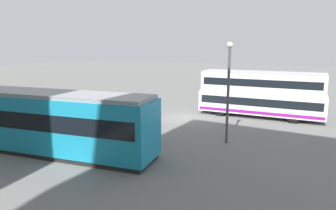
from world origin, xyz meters
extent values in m
plane|color=slate|center=(0.00, 0.00, 0.00)|extent=(160.00, 160.00, 0.00)
cube|color=white|center=(-5.78, -3.02, 1.22)|extent=(10.07, 2.66, 1.74)
cube|color=white|center=(-5.78, -3.02, 2.90)|extent=(9.77, 2.56, 1.62)
cube|color=black|center=(-5.78, -3.02, 1.43)|extent=(9.57, 2.68, 0.64)
cube|color=black|center=(-5.78, -3.02, 2.98)|extent=(9.27, 2.58, 0.60)
cube|color=#8C198C|center=(-5.78, -3.02, 0.60)|extent=(9.87, 2.70, 0.24)
cube|color=#B2B2B7|center=(-5.78, -3.02, 3.76)|extent=(9.77, 2.56, 0.10)
cylinder|color=black|center=(-2.67, -3.08, 0.50)|extent=(1.04, 2.46, 1.00)
cylinder|color=black|center=(-8.54, -2.98, 0.50)|extent=(1.04, 2.46, 1.00)
cube|color=teal|center=(4.85, 10.93, 1.74)|extent=(14.98, 4.01, 2.98)
cube|color=black|center=(4.85, 10.93, 2.04)|extent=(14.39, 3.99, 0.90)
cube|color=gray|center=(4.85, 10.93, 3.33)|extent=(14.67, 3.78, 0.20)
cube|color=black|center=(4.85, 10.93, 0.12)|extent=(14.67, 3.86, 0.25)
cylinder|color=#4C3F2D|center=(3.87, 6.51, 0.44)|extent=(0.14, 0.14, 0.88)
cylinder|color=#4C3F2D|center=(3.68, 6.62, 0.44)|extent=(0.14, 0.14, 0.88)
cylinder|color=#335938|center=(3.78, 6.56, 1.22)|extent=(0.43, 0.43, 0.68)
sphere|color=tan|center=(3.78, 6.56, 1.68)|extent=(0.24, 0.24, 0.24)
cylinder|color=black|center=(0.53, 8.10, 0.39)|extent=(0.14, 0.14, 0.79)
cylinder|color=black|center=(0.32, 8.16, 0.39)|extent=(0.14, 0.14, 0.79)
cylinder|color=maroon|center=(0.43, 8.13, 1.09)|extent=(0.39, 0.39, 0.61)
sphere|color=beige|center=(0.43, 8.13, 1.50)|extent=(0.21, 0.21, 0.21)
cube|color=gray|center=(5.39, 4.74, 1.05)|extent=(8.11, 0.25, 0.06)
cube|color=gray|center=(5.39, 4.74, 0.55)|extent=(8.11, 0.25, 0.06)
cylinder|color=gray|center=(1.34, 4.64, 0.53)|extent=(0.07, 0.07, 1.05)
cylinder|color=gray|center=(5.39, 4.74, 0.53)|extent=(0.07, 0.07, 1.05)
cylinder|color=gray|center=(9.45, 4.83, 0.53)|extent=(0.07, 0.07, 1.05)
cylinder|color=slate|center=(10.04, 4.58, 1.20)|extent=(0.10, 0.10, 2.40)
cube|color=#1999D8|center=(10.04, 4.62, 2.04)|extent=(1.18, 0.12, 0.52)
cylinder|color=#4C4C51|center=(-4.97, 5.08, 2.90)|extent=(0.16, 0.16, 5.80)
sphere|color=#F2EFCC|center=(-4.97, 5.08, 5.95)|extent=(0.36, 0.36, 0.36)
camera|label=1|loc=(-9.16, 22.67, 5.85)|focal=31.98mm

